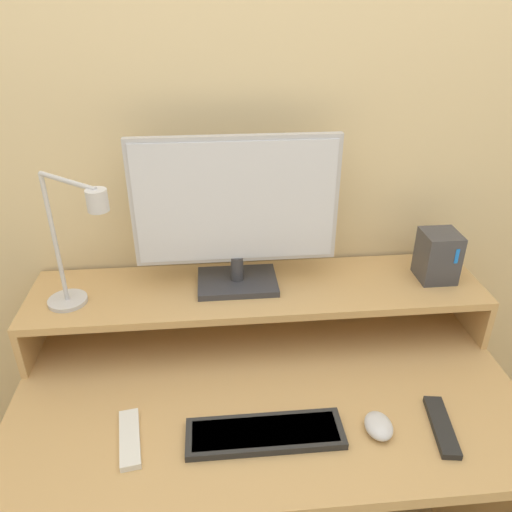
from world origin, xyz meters
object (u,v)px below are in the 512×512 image
(mouse, at_px, (379,426))
(remote_control, at_px, (130,439))
(desk_lamp, at_px, (75,250))
(remote_secondary, at_px, (442,426))
(monitor, at_px, (236,211))
(keyboard, at_px, (265,433))
(router_dock, at_px, (438,256))

(mouse, relative_size, remote_control, 0.50)
(desk_lamp, height_order, remote_secondary, desk_lamp)
(monitor, height_order, remote_control, monitor)
(desk_lamp, distance_m, mouse, 0.85)
(monitor, distance_m, remote_secondary, 0.74)
(keyboard, bearing_deg, monitor, 94.75)
(keyboard, bearing_deg, remote_secondary, -2.26)
(desk_lamp, bearing_deg, remote_control, -66.57)
(monitor, xyz_separation_m, remote_control, (-0.28, -0.41, -0.38))
(desk_lamp, xyz_separation_m, remote_secondary, (0.86, -0.34, -0.34))
(mouse, distance_m, remote_control, 0.58)
(remote_control, xyz_separation_m, remote_secondary, (0.73, -0.03, 0.00))
(desk_lamp, bearing_deg, monitor, 13.86)
(remote_control, bearing_deg, monitor, 55.87)
(router_dock, distance_m, remote_secondary, 0.49)
(monitor, height_order, keyboard, monitor)
(router_dock, relative_size, remote_secondary, 0.80)
(desk_lamp, relative_size, remote_secondary, 2.04)
(remote_secondary, bearing_deg, keyboard, 177.74)
(keyboard, height_order, remote_control, keyboard)
(router_dock, xyz_separation_m, mouse, (-0.28, -0.41, -0.21))
(monitor, relative_size, remote_control, 3.22)
(mouse, bearing_deg, desk_lamp, 154.88)
(router_dock, xyz_separation_m, remote_control, (-0.86, -0.39, -0.22))
(monitor, distance_m, keyboard, 0.57)
(remote_control, distance_m, remote_secondary, 0.73)
(remote_control, bearing_deg, keyboard, -2.99)
(desk_lamp, xyz_separation_m, keyboard, (0.44, -0.32, -0.33))
(monitor, xyz_separation_m, desk_lamp, (-0.41, -0.10, -0.04))
(desk_lamp, bearing_deg, keyboard, -36.01)
(desk_lamp, relative_size, keyboard, 1.03)
(keyboard, bearing_deg, remote_control, 177.01)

